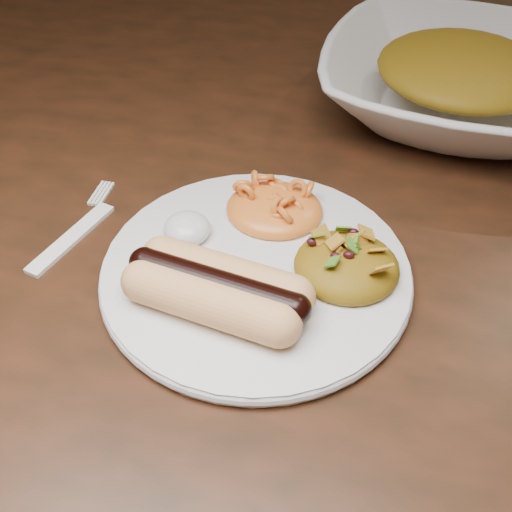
% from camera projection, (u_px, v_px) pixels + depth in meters
% --- Properties ---
extents(floor, '(4.00, 4.00, 0.00)m').
position_uv_depth(floor, '(231.00, 486.00, 1.13)').
color(floor, '#3D1F0F').
rests_on(floor, ground).
extents(table, '(1.60, 0.90, 0.75)m').
position_uv_depth(table, '(214.00, 223.00, 0.68)').
color(table, '#421F11').
rests_on(table, floor).
extents(plate, '(0.33, 0.33, 0.01)m').
position_uv_depth(plate, '(256.00, 271.00, 0.48)').
color(plate, silver).
rests_on(plate, table).
extents(hotdog, '(0.12, 0.08, 0.03)m').
position_uv_depth(hotdog, '(217.00, 288.00, 0.44)').
color(hotdog, '#FFC066').
rests_on(hotdog, plate).
extents(mac_and_cheese, '(0.10, 0.09, 0.03)m').
position_uv_depth(mac_and_cheese, '(275.00, 198.00, 0.52)').
color(mac_and_cheese, '#F98F43').
rests_on(mac_and_cheese, plate).
extents(sour_cream, '(0.04, 0.04, 0.02)m').
position_uv_depth(sour_cream, '(187.00, 225.00, 0.50)').
color(sour_cream, silver).
rests_on(sour_cream, plate).
extents(taco_salad, '(0.08, 0.08, 0.04)m').
position_uv_depth(taco_salad, '(348.00, 259.00, 0.46)').
color(taco_salad, '#BF4C0B').
rests_on(taco_salad, plate).
extents(fork, '(0.06, 0.15, 0.00)m').
position_uv_depth(fork, '(71.00, 238.00, 0.52)').
color(fork, white).
rests_on(fork, table).
extents(serving_bowl, '(0.33, 0.33, 0.07)m').
position_uv_depth(serving_bowl, '(459.00, 84.00, 0.65)').
color(serving_bowl, white).
rests_on(serving_bowl, table).
extents(bowl_filling, '(0.21, 0.21, 0.04)m').
position_uv_depth(bowl_filling, '(462.00, 73.00, 0.64)').
color(bowl_filling, '#BF4C0B').
rests_on(bowl_filling, serving_bowl).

